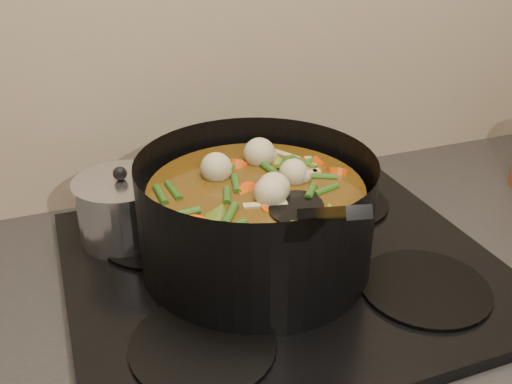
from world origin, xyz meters
name	(u,v)px	position (x,y,z in m)	size (l,w,h in m)	color
stovetop	(282,267)	(0.00, 1.93, 0.92)	(0.62, 0.54, 0.03)	black
stockpot	(256,217)	(-0.04, 1.95, 1.01)	(0.44, 0.51, 0.25)	black
saucepan	(124,208)	(-0.20, 2.09, 0.98)	(0.15, 0.15, 0.12)	silver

